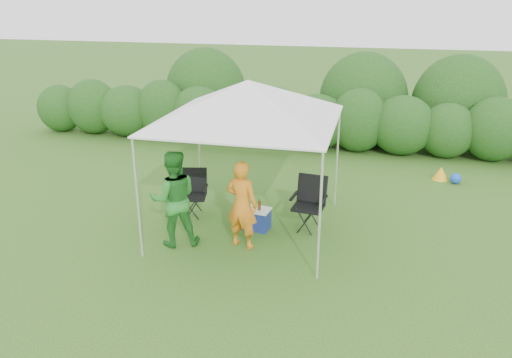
% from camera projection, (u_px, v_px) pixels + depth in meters
% --- Properties ---
extents(ground, '(70.00, 70.00, 0.00)m').
position_uv_depth(ground, '(242.00, 239.00, 9.14)').
color(ground, '#3B6821').
extents(hedge, '(16.86, 1.53, 1.80)m').
position_uv_depth(hedge, '(300.00, 119.00, 14.29)').
color(hedge, '#235018').
rests_on(hedge, ground).
extents(canopy, '(3.10, 3.10, 2.83)m').
position_uv_depth(canopy, '(248.00, 101.00, 8.73)').
color(canopy, silver).
rests_on(canopy, ground).
extents(chair_right, '(0.68, 0.63, 1.01)m').
position_uv_depth(chair_right, '(310.00, 199.00, 9.44)').
color(chair_right, black).
rests_on(chair_right, ground).
extents(chair_left, '(0.66, 0.62, 0.94)m').
position_uv_depth(chair_left, '(193.00, 189.00, 10.03)').
color(chair_left, black).
rests_on(chair_left, ground).
extents(man, '(0.65, 0.50, 1.60)m').
position_uv_depth(man, '(242.00, 205.00, 8.63)').
color(man, orange).
rests_on(man, ground).
extents(woman, '(1.05, 0.95, 1.74)m').
position_uv_depth(woman, '(174.00, 199.00, 8.69)').
color(woman, '#287C29').
rests_on(woman, ground).
extents(cooler, '(0.54, 0.43, 0.42)m').
position_uv_depth(cooler, '(257.00, 219.00, 9.48)').
color(cooler, navy).
rests_on(cooler, ground).
extents(bottle, '(0.06, 0.06, 0.22)m').
position_uv_depth(bottle, '(259.00, 204.00, 9.32)').
color(bottle, '#592D0C').
rests_on(bottle, cooler).
extents(lawn_toy, '(0.64, 0.53, 0.32)m').
position_uv_depth(lawn_toy, '(445.00, 175.00, 11.95)').
color(lawn_toy, '#F7AA1A').
rests_on(lawn_toy, ground).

